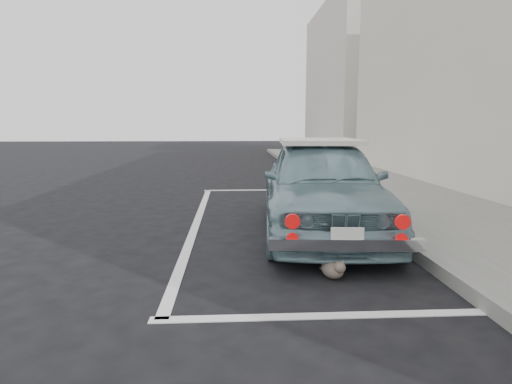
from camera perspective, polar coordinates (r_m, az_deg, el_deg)
ground at (r=4.13m, az=1.42°, el=-13.45°), size 80.00×80.00×0.00m
sidewalk at (r=6.95m, az=27.35°, el=-4.55°), size 2.80×40.00×0.15m
building_far at (r=24.84m, az=12.79°, el=14.28°), size 3.50×10.00×8.00m
pline_rear at (r=3.75m, az=10.01°, el=-15.94°), size 3.00×0.12×0.01m
pline_front at (r=10.46m, az=1.30°, el=0.27°), size 3.00×0.12×0.01m
pline_side at (r=7.01m, az=-7.94°, el=-4.11°), size 0.12×7.00×0.01m
retro_coupe at (r=6.33m, az=8.71°, el=0.97°), size 1.98×4.25×1.40m
cat at (r=4.55m, az=10.26°, el=-10.00°), size 0.29×0.43×0.24m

